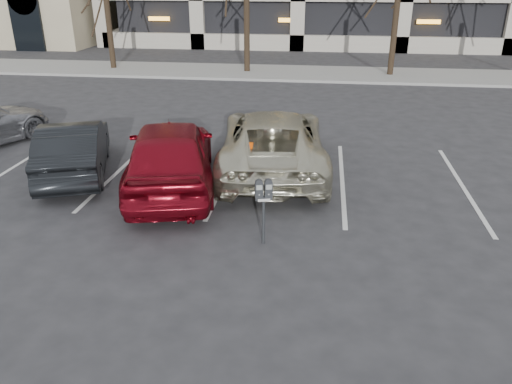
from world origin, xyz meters
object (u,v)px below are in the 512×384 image
object	(u,v)px
suv_silver	(273,141)
car_red	(171,154)
parking_meter	(264,196)
car_dark	(74,148)

from	to	relation	value
suv_silver	car_red	world-z (taller)	car_red
parking_meter	car_red	distance (m)	3.39
parking_meter	suv_silver	xyz separation A→B (m)	(-0.23, 3.82, -0.20)
parking_meter	car_dark	size ratio (longest dim) A/B	0.31
car_red	car_dark	size ratio (longest dim) A/B	1.18
suv_silver	car_dark	distance (m)	4.90
suv_silver	car_dark	xyz separation A→B (m)	(-4.80, -0.95, -0.09)
car_red	car_dark	world-z (taller)	car_red
car_dark	suv_silver	bearing A→B (deg)	171.11
suv_silver	car_dark	world-z (taller)	suv_silver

